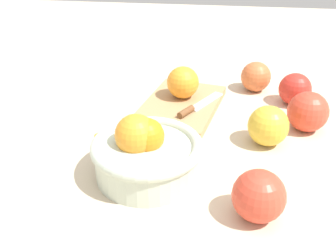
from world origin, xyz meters
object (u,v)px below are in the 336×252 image
at_px(apple_front_left, 259,196).
at_px(apple_front_center, 268,126).
at_px(knife, 195,107).
at_px(apple_front_right, 256,77).
at_px(apple_front_right_3, 308,112).
at_px(apple_front_right_2, 295,89).
at_px(orange_on_board, 183,82).
at_px(cutting_board, 181,106).
at_px(bowl, 146,153).

relative_size(apple_front_left, apple_front_center, 1.01).
xyz_separation_m(knife, apple_front_right, (0.16, -0.14, 0.01)).
relative_size(apple_front_right, apple_front_right_3, 0.89).
bearing_deg(apple_front_right_2, knife, 113.39).
height_order(orange_on_board, apple_front_center, orange_on_board).
distance_m(orange_on_board, apple_front_right_2, 0.26).
distance_m(cutting_board, apple_front_left, 0.36).
xyz_separation_m(apple_front_right, apple_front_right_2, (-0.06, -0.08, 0.00)).
bearing_deg(apple_front_left, cutting_board, 24.03).
distance_m(apple_front_left, apple_front_right_2, 0.41).
relative_size(bowl, orange_on_board, 2.57).
bearing_deg(apple_front_right, knife, 139.44).
distance_m(orange_on_board, apple_front_left, 0.39).
distance_m(apple_front_right_2, apple_front_right_3, 0.12).
xyz_separation_m(apple_front_center, apple_front_right_3, (0.07, -0.08, 0.00)).
relative_size(orange_on_board, apple_front_left, 0.93).
bearing_deg(apple_front_center, apple_front_right_2, -22.06).
distance_m(knife, apple_front_right, 0.21).
relative_size(apple_front_right, apple_front_center, 0.94).
relative_size(bowl, cutting_board, 0.78).
height_order(cutting_board, apple_front_right_2, apple_front_right_2).
xyz_separation_m(apple_front_right_2, apple_front_right_3, (-0.12, -0.01, 0.00)).
relative_size(orange_on_board, apple_front_right_3, 0.89).
bearing_deg(apple_front_center, apple_front_right_3, -51.59).
xyz_separation_m(cutting_board, apple_front_right_2, (0.07, -0.25, 0.03)).
height_order(knife, apple_front_left, apple_front_left).
bearing_deg(apple_front_center, orange_on_board, 50.15).
relative_size(apple_front_right, apple_front_right_2, 1.00).
bearing_deg(apple_front_right_3, orange_on_board, 72.46).
relative_size(apple_front_left, apple_front_right_2, 1.06).
bearing_deg(knife, apple_front_right, -40.56).
distance_m(bowl, cutting_board, 0.25).
bearing_deg(bowl, apple_front_right_2, -42.19).
bearing_deg(bowl, apple_front_center, -58.52).
relative_size(apple_front_left, apple_front_right_3, 0.95).
bearing_deg(apple_front_right, apple_front_center, -178.03).
bearing_deg(orange_on_board, apple_front_right, -58.84).
bearing_deg(apple_front_right_3, apple_front_left, 157.59).
relative_size(knife, apple_front_center, 1.85).
height_order(apple_front_left, apple_front_right_3, apple_front_right_3).
xyz_separation_m(knife, apple_front_center, (-0.09, -0.14, 0.02)).
xyz_separation_m(apple_front_left, apple_front_right_2, (0.40, -0.11, -0.00)).
bearing_deg(orange_on_board, apple_front_center, -129.85).
height_order(apple_front_left, apple_front_right, apple_front_left).
relative_size(bowl, apple_front_center, 2.41).
xyz_separation_m(apple_front_left, apple_front_center, (0.21, -0.03, -0.00)).
xyz_separation_m(knife, apple_front_right_2, (0.09, -0.22, 0.01)).
xyz_separation_m(knife, apple_front_right_3, (-0.03, -0.23, 0.02)).
relative_size(cutting_board, orange_on_board, 3.30).
xyz_separation_m(bowl, knife, (0.22, -0.06, -0.02)).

